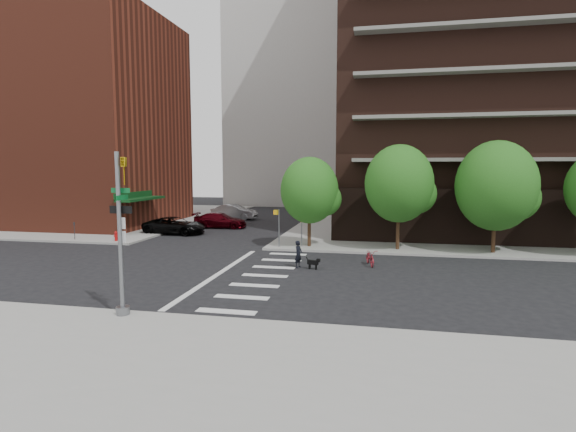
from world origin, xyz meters
The scene contains 20 objects.
ground centered at (0.00, 0.00, 0.00)m, with size 120.00×120.00×0.00m, color black.
sidewalk_ne centered at (20.50, 23.50, 0.07)m, with size 39.00×33.00×0.15m, color gray.
sidewalk_nw centered at (-24.50, 23.50, 0.07)m, with size 31.00×33.00×0.15m, color gray.
crosswalk centered at (2.21, 0.00, 0.01)m, with size 3.85×13.00×0.01m.
apartment_tower centered at (18.00, 24.00, 20.91)m, with size 26.65×25.50×45.00m.
midrise_nw centered at (-22.00, 18.00, 10.15)m, with size 21.40×15.50×20.00m.
highrise_bg centered at (-5.00, 48.00, 30.00)m, with size 18.00×14.00×60.00m, color beige.
tree_a centered at (4.00, 8.50, 4.04)m, with size 4.00×4.00×5.90m.
tree_b centered at (10.00, 8.50, 4.54)m, with size 4.50×4.50×6.65m.
tree_c centered at (16.00, 8.50, 4.45)m, with size 5.00×5.00×6.80m.
traffic_signal centered at (-0.47, -7.49, 2.70)m, with size 0.90×0.75×6.00m.
pedestrian_signal centered at (2.32, 7.92, 1.85)m, with size 2.18×0.67×2.60m.
fire_hydrant centered at (-10.50, 7.80, 0.55)m, with size 0.24×0.24×0.73m.
parking_meter centered at (-14.00, 7.80, 0.96)m, with size 0.10×0.08×1.32m.
parked_car_black centered at (-8.20, 12.87, 0.73)m, with size 5.25×2.42×1.46m, color black.
parked_car_maroon centered at (-5.82, 17.41, 0.72)m, with size 4.95×2.01×1.44m, color #3B030A.
parked_car_silver centered at (-6.78, 24.51, 0.82)m, with size 4.97×1.73×1.64m, color #979B9F.
scooter centered at (8.30, 3.65, 0.47)m, with size 0.62×1.79×0.94m, color maroon.
dog_walker centered at (4.36, 2.26, 0.76)m, with size 0.36×0.55×1.52m, color black.
dog centered at (5.26, 2.00, 0.39)m, with size 0.74×0.38×0.62m.
Camera 1 is at (8.75, -22.13, 5.55)m, focal length 28.00 mm.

